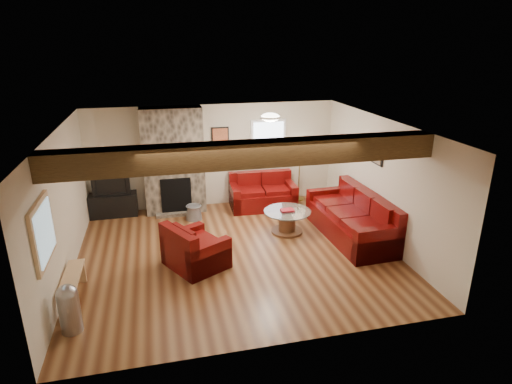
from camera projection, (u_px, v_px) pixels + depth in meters
room at (235, 193)px, 7.93m from camera, size 8.00×8.00×8.00m
oak_beam at (250, 154)px, 6.42m from camera, size 6.00×0.36×0.38m
chimney_breast at (174, 162)px, 10.00m from camera, size 1.40×0.67×2.50m
back_window at (268, 141)px, 10.60m from camera, size 0.90×0.08×1.10m
hatch_window at (43, 232)px, 5.84m from camera, size 0.08×1.00×0.90m
ceiling_dome at (270, 119)px, 8.55m from camera, size 0.40×0.40×0.18m
artwork_back at (220, 138)px, 10.29m from camera, size 0.42×0.06×0.52m
artwork_right at (375, 153)px, 8.68m from camera, size 0.06×0.55×0.42m
sofa_three at (351, 215)px, 8.91m from camera, size 1.12×2.49×0.95m
loveseat at (263, 191)px, 10.49m from camera, size 1.62×0.98×0.84m
armchair_red at (196, 245)px, 7.76m from camera, size 1.26×1.31×0.82m
coffee_table at (287, 221)px, 9.18m from camera, size 1.01×1.01×0.53m
tv_cabinet at (114, 205)px, 10.04m from camera, size 1.08×0.43×0.54m
television at (111, 184)px, 9.87m from camera, size 0.84×0.11×0.49m
floor_lamp at (300, 149)px, 10.69m from camera, size 0.40×0.40×1.58m
pine_bench at (73, 288)px, 6.80m from camera, size 0.26×1.11×0.42m
pedal_bin at (69, 308)px, 6.00m from camera, size 0.36×0.36×0.75m
coal_bucket at (194, 212)px, 9.86m from camera, size 0.37×0.37×0.35m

